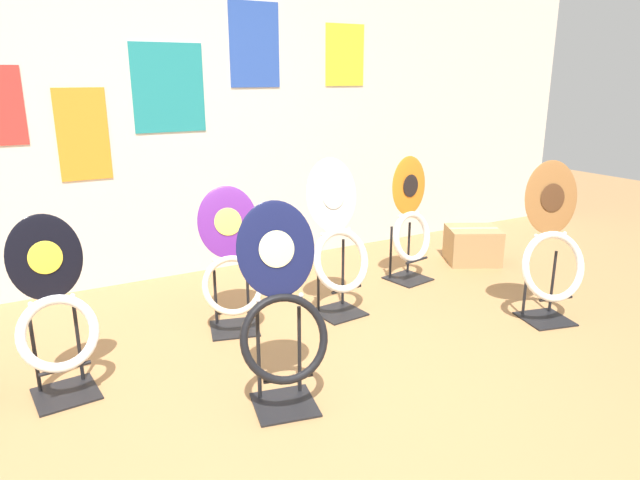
{
  "coord_description": "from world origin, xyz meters",
  "views": [
    {
      "loc": [
        -1.06,
        -1.71,
        1.47
      ],
      "look_at": [
        0.51,
        1.07,
        0.55
      ],
      "focal_mm": 32.0,
      "sensor_mm": 36.0,
      "label": 1
    }
  ],
  "objects_px": {
    "toilet_seat_display_woodgrain": "(552,252)",
    "storage_box": "(473,245)",
    "toilet_seat_display_orange_sun": "(410,223)",
    "toilet_seat_display_navy_moon": "(282,316)",
    "toilet_seat_display_purple_note": "(231,267)",
    "toilet_seat_display_white_plain": "(338,242)",
    "toilet_seat_display_jazz_black": "(55,318)"
  },
  "relations": [
    {
      "from": "toilet_seat_display_white_plain",
      "to": "toilet_seat_display_woodgrain",
      "type": "height_order",
      "value": "same"
    },
    {
      "from": "storage_box",
      "to": "toilet_seat_display_white_plain",
      "type": "bearing_deg",
      "value": -166.84
    },
    {
      "from": "toilet_seat_display_white_plain",
      "to": "storage_box",
      "type": "distance_m",
      "value": 1.57
    },
    {
      "from": "toilet_seat_display_navy_moon",
      "to": "toilet_seat_display_woodgrain",
      "type": "xyz_separation_m",
      "value": [
        1.84,
        0.05,
        0.0
      ]
    },
    {
      "from": "toilet_seat_display_purple_note",
      "to": "toilet_seat_display_white_plain",
      "type": "xyz_separation_m",
      "value": [
        0.66,
        -0.12,
        0.09
      ]
    },
    {
      "from": "toilet_seat_display_orange_sun",
      "to": "storage_box",
      "type": "xyz_separation_m",
      "value": [
        0.72,
        0.08,
        -0.3
      ]
    },
    {
      "from": "toilet_seat_display_purple_note",
      "to": "toilet_seat_display_navy_moon",
      "type": "distance_m",
      "value": 0.91
    },
    {
      "from": "toilet_seat_display_white_plain",
      "to": "toilet_seat_display_jazz_black",
      "type": "bearing_deg",
      "value": -173.03
    },
    {
      "from": "toilet_seat_display_purple_note",
      "to": "toilet_seat_display_woodgrain",
      "type": "distance_m",
      "value": 1.94
    },
    {
      "from": "storage_box",
      "to": "toilet_seat_display_navy_moon",
      "type": "bearing_deg",
      "value": -153.37
    },
    {
      "from": "toilet_seat_display_jazz_black",
      "to": "toilet_seat_display_white_plain",
      "type": "bearing_deg",
      "value": 6.97
    },
    {
      "from": "toilet_seat_display_jazz_black",
      "to": "toilet_seat_display_white_plain",
      "type": "xyz_separation_m",
      "value": [
        1.64,
        0.2,
        0.08
      ]
    },
    {
      "from": "toilet_seat_display_orange_sun",
      "to": "toilet_seat_display_navy_moon",
      "type": "height_order",
      "value": "toilet_seat_display_navy_moon"
    },
    {
      "from": "toilet_seat_display_purple_note",
      "to": "toilet_seat_display_white_plain",
      "type": "bearing_deg",
      "value": -10.19
    },
    {
      "from": "toilet_seat_display_purple_note",
      "to": "toilet_seat_display_woodgrain",
      "type": "xyz_separation_m",
      "value": [
        1.74,
        -0.85,
        0.06
      ]
    },
    {
      "from": "toilet_seat_display_navy_moon",
      "to": "storage_box",
      "type": "height_order",
      "value": "toilet_seat_display_navy_moon"
    },
    {
      "from": "toilet_seat_display_orange_sun",
      "to": "toilet_seat_display_white_plain",
      "type": "relative_size",
      "value": 0.93
    },
    {
      "from": "toilet_seat_display_woodgrain",
      "to": "storage_box",
      "type": "relative_size",
      "value": 1.89
    },
    {
      "from": "toilet_seat_display_orange_sun",
      "to": "toilet_seat_display_woodgrain",
      "type": "xyz_separation_m",
      "value": [
        0.29,
        -1.0,
        0.0
      ]
    },
    {
      "from": "toilet_seat_display_purple_note",
      "to": "toilet_seat_display_woodgrain",
      "type": "bearing_deg",
      "value": -26.14
    },
    {
      "from": "toilet_seat_display_jazz_black",
      "to": "storage_box",
      "type": "distance_m",
      "value": 3.2
    },
    {
      "from": "toilet_seat_display_white_plain",
      "to": "toilet_seat_display_woodgrain",
      "type": "xyz_separation_m",
      "value": [
        1.07,
        -0.73,
        -0.03
      ]
    },
    {
      "from": "toilet_seat_display_jazz_black",
      "to": "storage_box",
      "type": "relative_size",
      "value": 1.67
    },
    {
      "from": "storage_box",
      "to": "toilet_seat_display_woodgrain",
      "type": "bearing_deg",
      "value": -111.33
    },
    {
      "from": "toilet_seat_display_orange_sun",
      "to": "toilet_seat_display_woodgrain",
      "type": "relative_size",
      "value": 0.93
    },
    {
      "from": "toilet_seat_display_woodgrain",
      "to": "storage_box",
      "type": "distance_m",
      "value": 1.2
    },
    {
      "from": "toilet_seat_display_purple_note",
      "to": "toilet_seat_display_orange_sun",
      "type": "height_order",
      "value": "toilet_seat_display_orange_sun"
    },
    {
      "from": "toilet_seat_display_woodgrain",
      "to": "toilet_seat_display_orange_sun",
      "type": "bearing_deg",
      "value": 106.33
    },
    {
      "from": "toilet_seat_display_orange_sun",
      "to": "storage_box",
      "type": "relative_size",
      "value": 1.76
    },
    {
      "from": "toilet_seat_display_white_plain",
      "to": "toilet_seat_display_navy_moon",
      "type": "distance_m",
      "value": 1.1
    },
    {
      "from": "toilet_seat_display_navy_moon",
      "to": "toilet_seat_display_woodgrain",
      "type": "height_order",
      "value": "toilet_seat_display_woodgrain"
    },
    {
      "from": "toilet_seat_display_navy_moon",
      "to": "storage_box",
      "type": "xyz_separation_m",
      "value": [
        2.26,
        1.14,
        -0.3
      ]
    }
  ]
}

